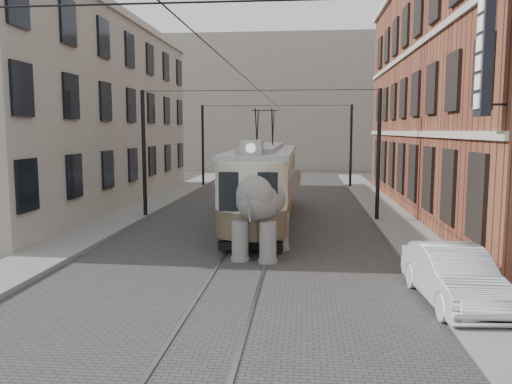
# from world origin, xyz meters

# --- Properties ---
(ground) EXTENTS (120.00, 120.00, 0.00)m
(ground) POSITION_xyz_m (0.00, 0.00, 0.00)
(ground) COLOR #3C3A37
(tram_rails) EXTENTS (1.54, 80.00, 0.02)m
(tram_rails) POSITION_xyz_m (0.00, 0.00, 0.01)
(tram_rails) COLOR slate
(tram_rails) RESTS_ON ground
(sidewalk_right) EXTENTS (2.00, 60.00, 0.15)m
(sidewalk_right) POSITION_xyz_m (6.00, 0.00, 0.07)
(sidewalk_right) COLOR slate
(sidewalk_right) RESTS_ON ground
(sidewalk_left) EXTENTS (2.00, 60.00, 0.15)m
(sidewalk_left) POSITION_xyz_m (-6.50, 0.00, 0.07)
(sidewalk_left) COLOR slate
(sidewalk_left) RESTS_ON ground
(brick_building) EXTENTS (8.00, 26.00, 12.00)m
(brick_building) POSITION_xyz_m (11.00, 9.00, 6.00)
(brick_building) COLOR brown
(brick_building) RESTS_ON ground
(stucco_building) EXTENTS (7.00, 24.00, 10.00)m
(stucco_building) POSITION_xyz_m (-11.00, 10.00, 5.00)
(stucco_building) COLOR gray
(stucco_building) RESTS_ON ground
(distant_block) EXTENTS (28.00, 10.00, 14.00)m
(distant_block) POSITION_xyz_m (0.00, 40.00, 7.00)
(distant_block) COLOR gray
(distant_block) RESTS_ON ground
(catenary) EXTENTS (11.00, 30.20, 6.00)m
(catenary) POSITION_xyz_m (-0.20, 5.00, 3.00)
(catenary) COLOR black
(catenary) RESTS_ON ground
(tram) EXTENTS (2.67, 12.83, 5.09)m
(tram) POSITION_xyz_m (0.10, 5.76, 2.54)
(tram) COLOR beige
(tram) RESTS_ON ground
(elephant) EXTENTS (3.40, 5.09, 2.88)m
(elephant) POSITION_xyz_m (0.49, -0.68, 1.44)
(elephant) COLOR slate
(elephant) RESTS_ON ground
(parked_car) EXTENTS (1.77, 4.26, 1.37)m
(parked_car) POSITION_xyz_m (5.48, -5.12, 0.69)
(parked_car) COLOR #BCBCC1
(parked_car) RESTS_ON ground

